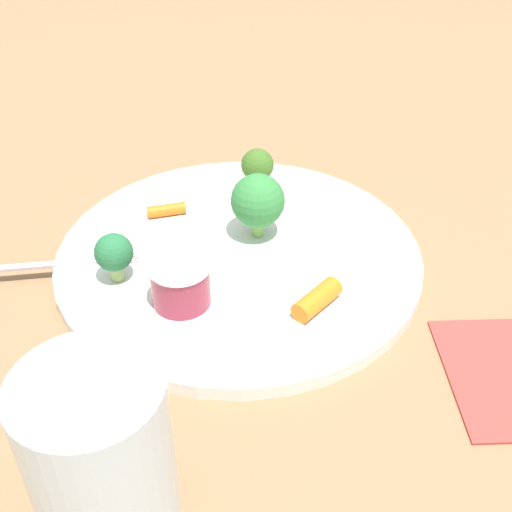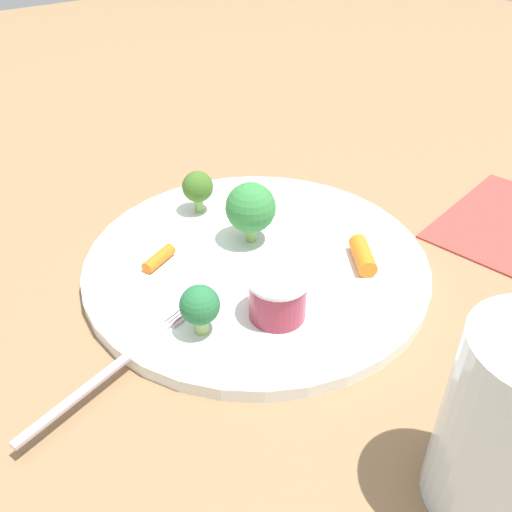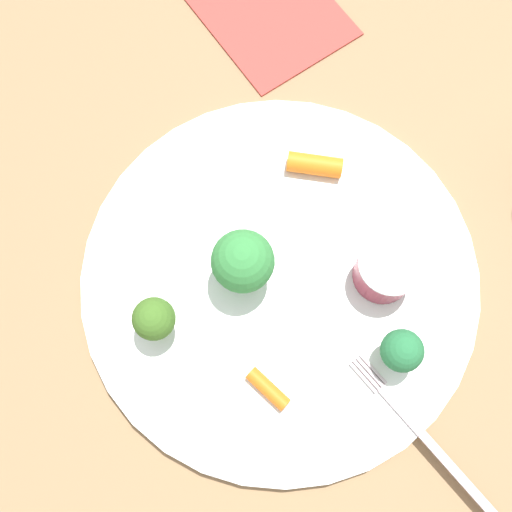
# 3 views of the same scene
# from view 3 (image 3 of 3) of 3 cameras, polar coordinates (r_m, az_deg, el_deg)

# --- Properties ---
(ground_plane) EXTENTS (2.40, 2.40, 0.00)m
(ground_plane) POSITION_cam_3_polar(r_m,az_deg,el_deg) (0.46, 2.34, -2.31)
(ground_plane) COLOR olive
(plate) EXTENTS (0.31, 0.31, 0.01)m
(plate) POSITION_cam_3_polar(r_m,az_deg,el_deg) (0.46, 2.37, -2.12)
(plate) COLOR white
(plate) RESTS_ON ground_plane
(sauce_cup) EXTENTS (0.05, 0.05, 0.04)m
(sauce_cup) POSITION_cam_3_polar(r_m,az_deg,el_deg) (0.44, 12.77, -1.34)
(sauce_cup) COLOR #922B3E
(sauce_cup) RESTS_ON plate
(broccoli_floret_0) EXTENTS (0.03, 0.03, 0.04)m
(broccoli_floret_0) POSITION_cam_3_polar(r_m,az_deg,el_deg) (0.42, -10.04, -6.25)
(broccoli_floret_0) COLOR #81B35B
(broccoli_floret_0) RESTS_ON plate
(broccoli_floret_1) EXTENTS (0.05, 0.05, 0.06)m
(broccoli_floret_1) POSITION_cam_3_polar(r_m,az_deg,el_deg) (0.42, -1.32, -0.54)
(broccoli_floret_1) COLOR #82BB59
(broccoli_floret_1) RESTS_ON plate
(broccoli_floret_2) EXTENTS (0.03, 0.03, 0.04)m
(broccoli_floret_2) POSITION_cam_3_polar(r_m,az_deg,el_deg) (0.43, 14.23, -9.10)
(broccoli_floret_2) COLOR #94B465
(broccoli_floret_2) RESTS_ON plate
(carrot_stick_0) EXTENTS (0.04, 0.02, 0.01)m
(carrot_stick_0) POSITION_cam_3_polar(r_m,az_deg,el_deg) (0.43, 1.19, -13.02)
(carrot_stick_0) COLOR orange
(carrot_stick_0) RESTS_ON plate
(carrot_stick_1) EXTENTS (0.04, 0.05, 0.02)m
(carrot_stick_1) POSITION_cam_3_polar(r_m,az_deg,el_deg) (0.48, 5.82, 8.99)
(carrot_stick_1) COLOR orange
(carrot_stick_1) RESTS_ON plate
(fork) EXTENTS (0.16, 0.06, 0.00)m
(fork) POSITION_cam_3_polar(r_m,az_deg,el_deg) (0.45, 16.93, -17.40)
(fork) COLOR #C3ABB2
(fork) RESTS_ON plate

